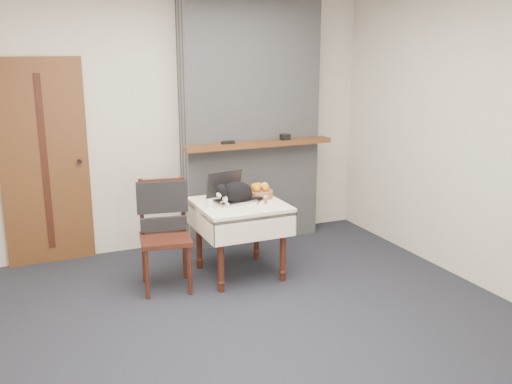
% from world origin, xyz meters
% --- Properties ---
extents(ground, '(4.50, 4.50, 0.00)m').
position_xyz_m(ground, '(0.00, 0.00, 0.00)').
color(ground, black).
rests_on(ground, ground).
extents(room_shell, '(4.52, 4.01, 2.61)m').
position_xyz_m(room_shell, '(0.00, 0.46, 1.76)').
color(room_shell, beige).
rests_on(room_shell, ground).
extents(door, '(0.82, 0.10, 2.00)m').
position_xyz_m(door, '(-1.20, 1.97, 1.00)').
color(door, brown).
rests_on(door, ground).
extents(chimney, '(1.62, 0.48, 2.60)m').
position_xyz_m(chimney, '(0.90, 1.85, 1.30)').
color(chimney, gray).
rests_on(chimney, ground).
extents(side_table, '(0.78, 0.78, 0.70)m').
position_xyz_m(side_table, '(0.39, 0.90, 0.59)').
color(side_table, '#38180F').
rests_on(side_table, ground).
extents(laptop, '(0.42, 0.38, 0.27)m').
position_xyz_m(laptop, '(0.33, 1.00, 0.77)').
color(laptop, '#B7B7BC').
rests_on(laptop, side_table).
extents(cat, '(0.48, 0.28, 0.23)m').
position_xyz_m(cat, '(0.36, 0.90, 0.80)').
color(cat, black).
rests_on(cat, side_table).
extents(cream_jar, '(0.06, 0.06, 0.07)m').
position_xyz_m(cream_jar, '(0.08, 0.86, 0.74)').
color(cream_jar, white).
rests_on(cream_jar, side_table).
extents(pill_bottle, '(0.03, 0.03, 0.07)m').
position_xyz_m(pill_bottle, '(0.60, 0.79, 0.74)').
color(pill_bottle, '#A14C13').
rests_on(pill_bottle, side_table).
extents(fruit_basket, '(0.24, 0.24, 0.14)m').
position_xyz_m(fruit_basket, '(0.64, 1.00, 0.75)').
color(fruit_basket, '#A16F41').
rests_on(fruit_basket, side_table).
extents(desk_clutter, '(0.12, 0.10, 0.01)m').
position_xyz_m(desk_clutter, '(0.59, 0.93, 0.70)').
color(desk_clutter, black).
rests_on(desk_clutter, side_table).
extents(chair, '(0.50, 0.49, 0.97)m').
position_xyz_m(chair, '(-0.31, 0.96, 0.62)').
color(chair, '#38180F').
rests_on(chair, ground).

